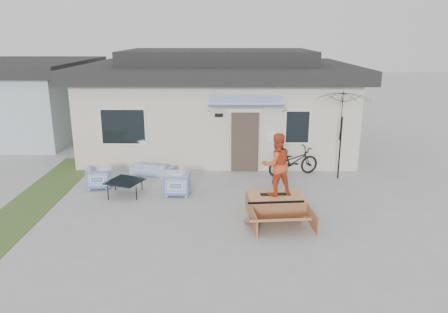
{
  "coord_description": "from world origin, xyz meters",
  "views": [
    {
      "loc": [
        0.41,
        -10.03,
        4.69
      ],
      "look_at": [
        0.3,
        1.8,
        1.3
      ],
      "focal_mm": 34.51,
      "sensor_mm": 36.0,
      "label": 1
    }
  ],
  "objects_px": {
    "loveseat": "(153,167)",
    "skateboard": "(275,194)",
    "armchair_right": "(177,182)",
    "patio_umbrella": "(342,127)",
    "bicycle": "(293,158)",
    "skater": "(277,163)",
    "coffee_table": "(125,188)",
    "skate_ramp": "(276,204)",
    "armchair_left": "(99,177)"
  },
  "relations": [
    {
      "from": "loveseat",
      "to": "skater",
      "type": "height_order",
      "value": "skater"
    },
    {
      "from": "armchair_right",
      "to": "skater",
      "type": "height_order",
      "value": "skater"
    },
    {
      "from": "armchair_right",
      "to": "skateboard",
      "type": "relative_size",
      "value": 0.93
    },
    {
      "from": "armchair_right",
      "to": "skate_ramp",
      "type": "height_order",
      "value": "armchair_right"
    },
    {
      "from": "skater",
      "to": "patio_umbrella",
      "type": "bearing_deg",
      "value": -147.04
    },
    {
      "from": "bicycle",
      "to": "skateboard",
      "type": "xyz_separation_m",
      "value": [
        -0.95,
        -3.17,
        -0.08
      ]
    },
    {
      "from": "armchair_right",
      "to": "patio_umbrella",
      "type": "bearing_deg",
      "value": 108.85
    },
    {
      "from": "patio_umbrella",
      "to": "skate_ramp",
      "type": "distance_m",
      "value": 4.07
    },
    {
      "from": "loveseat",
      "to": "bicycle",
      "type": "relative_size",
      "value": 0.79
    },
    {
      "from": "patio_umbrella",
      "to": "loveseat",
      "type": "bearing_deg",
      "value": 177.11
    },
    {
      "from": "loveseat",
      "to": "armchair_left",
      "type": "bearing_deg",
      "value": 58.37
    },
    {
      "from": "armchair_right",
      "to": "patio_umbrella",
      "type": "xyz_separation_m",
      "value": [
        5.24,
        1.56,
        1.37
      ]
    },
    {
      "from": "coffee_table",
      "to": "patio_umbrella",
      "type": "distance_m",
      "value": 7.14
    },
    {
      "from": "coffee_table",
      "to": "skate_ramp",
      "type": "distance_m",
      "value": 4.56
    },
    {
      "from": "skateboard",
      "to": "skater",
      "type": "height_order",
      "value": "skater"
    },
    {
      "from": "armchair_right",
      "to": "patio_umbrella",
      "type": "distance_m",
      "value": 5.63
    },
    {
      "from": "skater",
      "to": "loveseat",
      "type": "bearing_deg",
      "value": -56.25
    },
    {
      "from": "bicycle",
      "to": "skateboard",
      "type": "distance_m",
      "value": 3.31
    },
    {
      "from": "skater",
      "to": "armchair_right",
      "type": "bearing_deg",
      "value": -41.58
    },
    {
      "from": "armchair_right",
      "to": "skateboard",
      "type": "xyz_separation_m",
      "value": [
        2.82,
        -1.3,
        0.14
      ]
    },
    {
      "from": "armchair_left",
      "to": "skateboard",
      "type": "xyz_separation_m",
      "value": [
        5.34,
        -1.87,
        0.15
      ]
    },
    {
      "from": "coffee_table",
      "to": "patio_umbrella",
      "type": "height_order",
      "value": "patio_umbrella"
    },
    {
      "from": "patio_umbrella",
      "to": "bicycle",
      "type": "bearing_deg",
      "value": 168.27
    },
    {
      "from": "bicycle",
      "to": "armchair_right",
      "type": "bearing_deg",
      "value": 94.69
    },
    {
      "from": "loveseat",
      "to": "armchair_left",
      "type": "relative_size",
      "value": 2.03
    },
    {
      "from": "loveseat",
      "to": "skater",
      "type": "relative_size",
      "value": 0.88
    },
    {
      "from": "armchair_left",
      "to": "armchair_right",
      "type": "xyz_separation_m",
      "value": [
        2.52,
        -0.57,
        0.01
      ]
    },
    {
      "from": "skateboard",
      "to": "armchair_right",
      "type": "bearing_deg",
      "value": 151.4
    },
    {
      "from": "bicycle",
      "to": "skater",
      "type": "xyz_separation_m",
      "value": [
        -0.95,
        -3.17,
        0.79
      ]
    },
    {
      "from": "bicycle",
      "to": "skate_ramp",
      "type": "distance_m",
      "value": 3.37
    },
    {
      "from": "loveseat",
      "to": "skateboard",
      "type": "bearing_deg",
      "value": 157.17
    },
    {
      "from": "loveseat",
      "to": "skateboard",
      "type": "xyz_separation_m",
      "value": [
        3.87,
        -3.18,
        0.23
      ]
    },
    {
      "from": "skate_ramp",
      "to": "patio_umbrella",
      "type": "bearing_deg",
      "value": 44.85
    },
    {
      "from": "patio_umbrella",
      "to": "skateboard",
      "type": "xyz_separation_m",
      "value": [
        -2.42,
        -2.86,
        -1.23
      ]
    },
    {
      "from": "coffee_table",
      "to": "skate_ramp",
      "type": "xyz_separation_m",
      "value": [
        4.38,
        -1.29,
        0.02
      ]
    },
    {
      "from": "patio_umbrella",
      "to": "skateboard",
      "type": "bearing_deg",
      "value": -130.17
    },
    {
      "from": "armchair_left",
      "to": "skateboard",
      "type": "bearing_deg",
      "value": -117.78
    },
    {
      "from": "coffee_table",
      "to": "bicycle",
      "type": "height_order",
      "value": "bicycle"
    },
    {
      "from": "coffee_table",
      "to": "skateboard",
      "type": "xyz_separation_m",
      "value": [
        4.37,
        -1.24,
        0.29
      ]
    },
    {
      "from": "coffee_table",
      "to": "bicycle",
      "type": "relative_size",
      "value": 0.49
    },
    {
      "from": "armchair_left",
      "to": "skate_ramp",
      "type": "bearing_deg",
      "value": -118.23
    },
    {
      "from": "armchair_right",
      "to": "skater",
      "type": "relative_size",
      "value": 0.45
    },
    {
      "from": "loveseat",
      "to": "patio_umbrella",
      "type": "bearing_deg",
      "value": -166.34
    },
    {
      "from": "armchair_right",
      "to": "coffee_table",
      "type": "bearing_deg",
      "value": -85.71
    },
    {
      "from": "armchair_right",
      "to": "patio_umbrella",
      "type": "relative_size",
      "value": 0.34
    },
    {
      "from": "bicycle",
      "to": "patio_umbrella",
      "type": "xyz_separation_m",
      "value": [
        1.47,
        -0.31,
        1.15
      ]
    },
    {
      "from": "bicycle",
      "to": "skateboard",
      "type": "bearing_deg",
      "value": 141.67
    },
    {
      "from": "armchair_right",
      "to": "skateboard",
      "type": "bearing_deg",
      "value": 67.51
    },
    {
      "from": "coffee_table",
      "to": "patio_umbrella",
      "type": "xyz_separation_m",
      "value": [
        6.79,
        1.62,
        1.52
      ]
    },
    {
      "from": "patio_umbrella",
      "to": "skate_ramp",
      "type": "bearing_deg",
      "value": -129.64
    }
  ]
}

